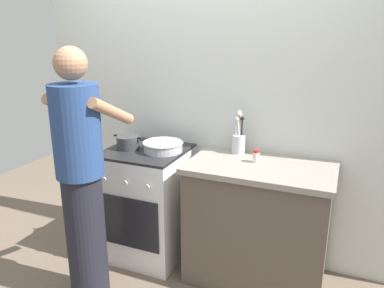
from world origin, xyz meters
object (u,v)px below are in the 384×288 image
(utensil_crock, at_px, (239,140))
(spice_bottle, at_px, (256,156))
(mixing_bowl, at_px, (163,146))
(stove_range, at_px, (148,203))
(pot, at_px, (128,142))
(person, at_px, (82,181))

(utensil_crock, distance_m, spice_bottle, 0.24)
(utensil_crock, bearing_deg, mixing_bowl, -161.66)
(stove_range, bearing_deg, pot, -168.52)
(stove_range, distance_m, utensil_crock, 0.90)
(pot, xyz_separation_m, utensil_crock, (0.82, 0.23, 0.05))
(pot, bearing_deg, spice_bottle, 4.17)
(stove_range, height_order, pot, pot)
(person, bearing_deg, spice_bottle, 34.98)
(stove_range, bearing_deg, mixing_bowl, 7.11)
(spice_bottle, height_order, person, person)
(pot, xyz_separation_m, mixing_bowl, (0.28, 0.05, -0.01))
(stove_range, relative_size, mixing_bowl, 2.88)
(mixing_bowl, relative_size, utensil_crock, 0.96)
(stove_range, xyz_separation_m, spice_bottle, (0.85, 0.04, 0.49))
(stove_range, relative_size, person, 0.53)
(stove_range, height_order, mixing_bowl, mixing_bowl)
(mixing_bowl, bearing_deg, pot, -170.69)
(utensil_crock, bearing_deg, person, -133.78)
(pot, distance_m, utensil_crock, 0.85)
(pot, height_order, person, person)
(utensil_crock, bearing_deg, stove_range, -163.88)
(pot, bearing_deg, stove_range, 11.48)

